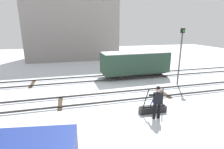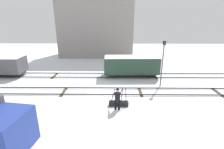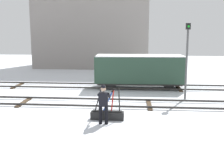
# 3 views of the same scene
# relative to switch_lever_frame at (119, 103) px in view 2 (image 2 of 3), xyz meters

# --- Properties ---
(ground_plane) EXTENTS (60.00, 60.00, 0.00)m
(ground_plane) POSITION_rel_switch_lever_frame_xyz_m (-1.46, 2.43, -0.25)
(ground_plane) COLOR silver
(track_main_line) EXTENTS (44.00, 1.94, 0.18)m
(track_main_line) POSITION_rel_switch_lever_frame_xyz_m (-1.46, 2.43, -0.14)
(track_main_line) COLOR #2D2B28
(track_main_line) RESTS_ON ground_plane
(track_siding_near) EXTENTS (44.00, 1.94, 0.18)m
(track_siding_near) POSITION_rel_switch_lever_frame_xyz_m (-1.46, 6.83, -0.14)
(track_siding_near) COLOR #2D2B28
(track_siding_near) RESTS_ON ground_plane
(switch_lever_frame) EXTENTS (1.53, 0.40, 1.45)m
(switch_lever_frame) POSITION_rel_switch_lever_frame_xyz_m (0.00, 0.00, 0.00)
(switch_lever_frame) COLOR black
(switch_lever_frame) RESTS_ON ground_plane
(rail_worker) EXTENTS (0.55, 0.66, 1.76)m
(rail_worker) POSITION_rel_switch_lever_frame_xyz_m (-0.11, -0.59, 0.74)
(rail_worker) COLOR black
(rail_worker) RESTS_ON ground_plane
(signal_post) EXTENTS (0.24, 0.32, 4.46)m
(signal_post) POSITION_rel_switch_lever_frame_xyz_m (4.27, 4.00, 2.44)
(signal_post) COLOR #4C4C4C
(signal_post) RESTS_ON ground_plane
(apartment_building) EXTENTS (12.61, 6.22, 10.12)m
(apartment_building) POSITION_rel_switch_lever_frame_xyz_m (-3.46, 18.68, 4.82)
(apartment_building) COLOR gray
(apartment_building) RESTS_ON ground_plane
(freight_car_back_track) EXTENTS (6.22, 2.28, 2.35)m
(freight_car_back_track) POSITION_rel_switch_lever_frame_xyz_m (1.60, 6.83, 1.11)
(freight_car_back_track) COLOR #2D2B28
(freight_car_back_track) RESTS_ON ground_plane
(freight_car_far_end) EXTENTS (5.07, 2.31, 2.29)m
(freight_car_far_end) POSITION_rel_switch_lever_frame_xyz_m (-13.37, 6.83, 1.07)
(freight_car_far_end) COLOR #2D2B28
(freight_car_far_end) RESTS_ON ground_plane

